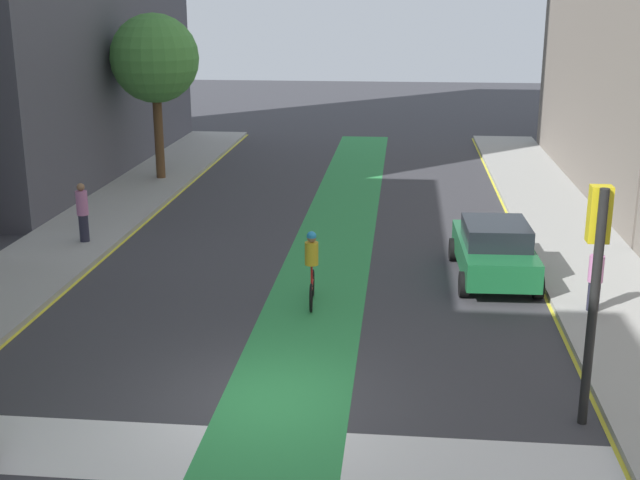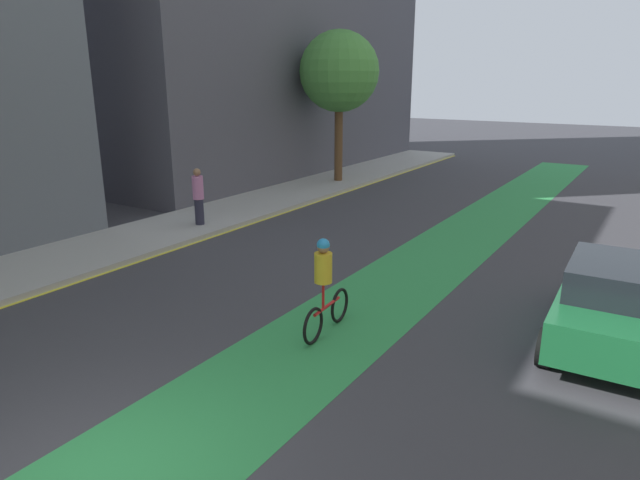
{
  "view_description": "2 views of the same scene",
  "coord_description": "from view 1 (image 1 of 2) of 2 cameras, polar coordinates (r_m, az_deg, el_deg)",
  "views": [
    {
      "loc": [
        2.37,
        -13.62,
        7.11
      ],
      "look_at": [
        0.54,
        4.34,
        1.8
      ],
      "focal_mm": 46.47,
      "sensor_mm": 36.0,
      "label": 1
    },
    {
      "loc": [
        5.2,
        -2.97,
        4.54
      ],
      "look_at": [
        -0.66,
        6.24,
        1.33
      ],
      "focal_mm": 30.87,
      "sensor_mm": 36.0,
      "label": 2
    }
  ],
  "objects": [
    {
      "name": "pedestrian_sidewalk_right_b",
      "position": [
        19.96,
        18.43,
        -2.55
      ],
      "size": [
        0.34,
        0.34,
        1.53
      ],
      "color": "#262638",
      "rests_on": "sidewalk_right"
    },
    {
      "name": "pedestrian_sidewalk_left_a",
      "position": [
        25.29,
        -16.03,
        1.88
      ],
      "size": [
        0.34,
        0.34,
        1.76
      ],
      "color": "#262638",
      "rests_on": "sidewalk_left"
    },
    {
      "name": "crosswalk_band",
      "position": [
        13.82,
        -5.07,
        -14.61
      ],
      "size": [
        12.0,
        1.8,
        0.01
      ],
      "primitive_type": "cube",
      "color": "silver",
      "rests_on": "ground_plane"
    },
    {
      "name": "ground_plane",
      "position": [
        15.54,
        -3.68,
        -10.86
      ],
      "size": [
        120.0,
        120.0,
        0.0
      ],
      "primitive_type": "plane",
      "color": "#38383D"
    },
    {
      "name": "curb_stripe_right",
      "position": [
        15.78,
        18.81,
        -11.31
      ],
      "size": [
        0.16,
        60.0,
        0.01
      ],
      "primitive_type": "cube",
      "color": "yellow",
      "rests_on": "ground_plane"
    },
    {
      "name": "traffic_signal_near_right",
      "position": [
        14.41,
        18.48,
        -1.34
      ],
      "size": [
        0.35,
        0.52,
        4.17
      ],
      "color": "black",
      "rests_on": "ground_plane"
    },
    {
      "name": "bike_lane_paint",
      "position": [
        15.49,
        -2.37,
        -10.92
      ],
      "size": [
        2.4,
        60.0,
        0.01
      ],
      "primitive_type": "cube",
      "color": "#2D8C47",
      "rests_on": "ground_plane"
    },
    {
      "name": "cyclist_in_lane",
      "position": [
        19.63,
        -0.57,
        -1.84
      ],
      "size": [
        0.32,
        1.73,
        1.86
      ],
      "color": "black",
      "rests_on": "ground_plane"
    },
    {
      "name": "street_tree_far",
      "position": [
        33.28,
        -11.32,
        12.12
      ],
      "size": [
        3.42,
        3.42,
        6.4
      ],
      "color": "brown",
      "rests_on": "sidewalk_left"
    },
    {
      "name": "car_green_right_far",
      "position": [
        21.99,
        11.9,
        -0.65
      ],
      "size": [
        2.14,
        4.26,
        1.57
      ],
      "color": "#196033",
      "rests_on": "ground_plane"
    }
  ]
}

